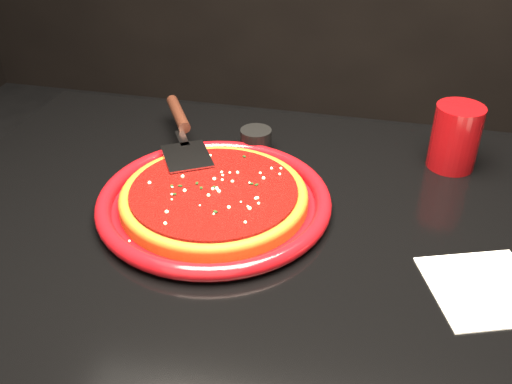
# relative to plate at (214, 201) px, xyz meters

# --- Properties ---
(plate) EXTENTS (0.48, 0.48, 0.03)m
(plate) POSITION_rel_plate_xyz_m (0.00, 0.00, 0.00)
(plate) COLOR maroon
(plate) RESTS_ON table
(pizza_crust) EXTENTS (0.38, 0.38, 0.01)m
(pizza_crust) POSITION_rel_plate_xyz_m (-0.00, 0.00, 0.00)
(pizza_crust) COLOR brown
(pizza_crust) RESTS_ON plate
(pizza_crust_rim) EXTENTS (0.38, 0.38, 0.02)m
(pizza_crust_rim) POSITION_rel_plate_xyz_m (-0.00, 0.00, 0.01)
(pizza_crust_rim) COLOR brown
(pizza_crust_rim) RESTS_ON plate
(pizza_sauce) EXTENTS (0.34, 0.34, 0.01)m
(pizza_sauce) POSITION_rel_plate_xyz_m (0.00, 0.00, 0.02)
(pizza_sauce) COLOR #6F0B08
(pizza_sauce) RESTS_ON plate
(parmesan_dusting) EXTENTS (0.25, 0.25, 0.01)m
(parmesan_dusting) POSITION_rel_plate_xyz_m (0.00, 0.00, 0.02)
(parmesan_dusting) COLOR beige
(parmesan_dusting) RESTS_ON plate
(basil_flecks) EXTENTS (0.23, 0.23, 0.00)m
(basil_flecks) POSITION_rel_plate_xyz_m (-0.00, 0.00, 0.02)
(basil_flecks) COLOR black
(basil_flecks) RESTS_ON plate
(pizza_server) EXTENTS (0.24, 0.32, 0.02)m
(pizza_server) POSITION_rel_plate_xyz_m (-0.10, 0.16, 0.03)
(pizza_server) COLOR #B3B6BB
(pizza_server) RESTS_ON plate
(cup) EXTENTS (0.10, 0.10, 0.11)m
(cup) POSITION_rel_plate_xyz_m (0.37, 0.22, 0.04)
(cup) COLOR maroon
(cup) RESTS_ON table
(napkin_a) EXTENTS (0.18, 0.18, 0.00)m
(napkin_a) POSITION_rel_plate_xyz_m (0.40, -0.10, -0.01)
(napkin_a) COLOR white
(napkin_a) RESTS_ON table
(ramekin) EXTENTS (0.07, 0.07, 0.04)m
(ramekin) POSITION_rel_plate_xyz_m (0.02, 0.19, 0.01)
(ramekin) COLOR black
(ramekin) RESTS_ON table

